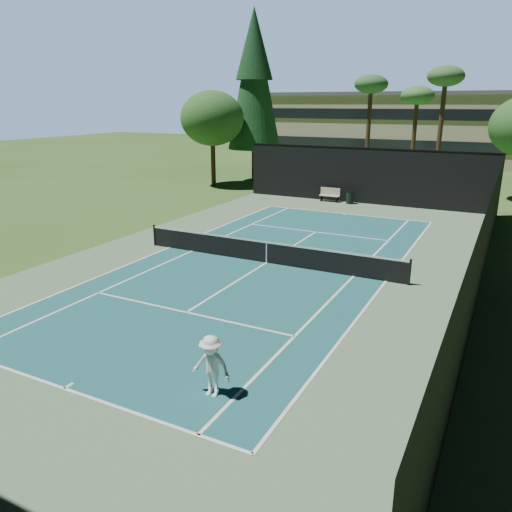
% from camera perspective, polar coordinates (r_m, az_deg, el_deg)
% --- Properties ---
extents(ground, '(160.00, 160.00, 0.00)m').
position_cam_1_polar(ground, '(22.95, 1.20, -0.80)').
color(ground, '#315620').
rests_on(ground, ground).
extents(apron_slab, '(18.00, 32.00, 0.01)m').
position_cam_1_polar(apron_slab, '(22.95, 1.20, -0.79)').
color(apron_slab, '#597854').
rests_on(apron_slab, ground).
extents(court_surface, '(10.97, 23.77, 0.01)m').
position_cam_1_polar(court_surface, '(22.95, 1.20, -0.78)').
color(court_surface, '#1C5959').
rests_on(court_surface, ground).
extents(court_lines, '(11.07, 23.87, 0.01)m').
position_cam_1_polar(court_lines, '(22.95, 1.20, -0.76)').
color(court_lines, white).
rests_on(court_lines, ground).
extents(tennis_net, '(12.90, 0.10, 1.10)m').
position_cam_1_polar(tennis_net, '(22.79, 1.21, 0.53)').
color(tennis_net, black).
rests_on(tennis_net, ground).
extents(fence, '(18.04, 32.05, 4.03)m').
position_cam_1_polar(fence, '(22.47, 1.30, 4.12)').
color(fence, black).
rests_on(fence, ground).
extents(player, '(1.07, 0.62, 1.63)m').
position_cam_1_polar(player, '(12.69, -5.13, -12.44)').
color(player, white).
rests_on(player, ground).
extents(tennis_ball_b, '(0.07, 0.07, 0.07)m').
position_cam_1_polar(tennis_ball_b, '(27.08, -4.30, 2.03)').
color(tennis_ball_b, '#BADE32').
rests_on(tennis_ball_b, ground).
extents(tennis_ball_c, '(0.07, 0.07, 0.07)m').
position_cam_1_polar(tennis_ball_c, '(25.06, 7.05, 0.70)').
color(tennis_ball_c, '#B6D530').
rests_on(tennis_ball_c, ground).
extents(tennis_ball_d, '(0.07, 0.07, 0.07)m').
position_cam_1_polar(tennis_ball_d, '(29.06, -2.60, 3.11)').
color(tennis_ball_d, '#C0E133').
rests_on(tennis_ball_d, ground).
extents(park_bench, '(1.50, 0.45, 1.02)m').
position_cam_1_polar(park_bench, '(37.74, 8.43, 6.99)').
color(park_bench, beige).
rests_on(park_bench, ground).
extents(trash_bin, '(0.56, 0.56, 0.95)m').
position_cam_1_polar(trash_bin, '(37.11, 10.69, 6.60)').
color(trash_bin, black).
rests_on(trash_bin, ground).
extents(pine_tree, '(4.80, 4.80, 15.00)m').
position_cam_1_polar(pine_tree, '(46.95, -0.20, 20.16)').
color(pine_tree, '#40291B').
rests_on(pine_tree, ground).
extents(palm_a, '(2.80, 2.80, 9.32)m').
position_cam_1_polar(palm_a, '(45.16, 13.00, 18.14)').
color(palm_a, '#3F2B1B').
rests_on(palm_a, ground).
extents(palm_b, '(2.80, 2.80, 8.42)m').
position_cam_1_polar(palm_b, '(46.35, 17.95, 16.70)').
color(palm_b, '#43301C').
rests_on(palm_b, ground).
extents(palm_c, '(2.80, 2.80, 9.77)m').
position_cam_1_polar(palm_c, '(43.03, 20.82, 18.12)').
color(palm_c, '#422C1C').
rests_on(palm_c, ground).
extents(decid_tree_c, '(5.44, 5.44, 8.09)m').
position_cam_1_polar(decid_tree_c, '(44.42, -5.04, 15.38)').
color(decid_tree_c, '#452E1D').
rests_on(decid_tree_c, ground).
extents(campus_building, '(40.50, 12.50, 8.30)m').
position_cam_1_polar(campus_building, '(66.38, 19.45, 13.72)').
color(campus_building, '#BBAA91').
rests_on(campus_building, ground).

